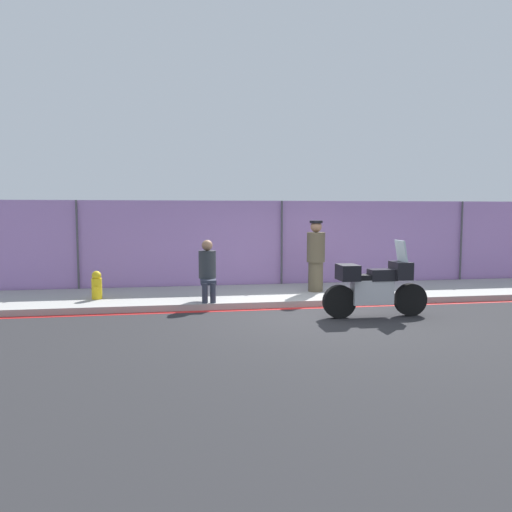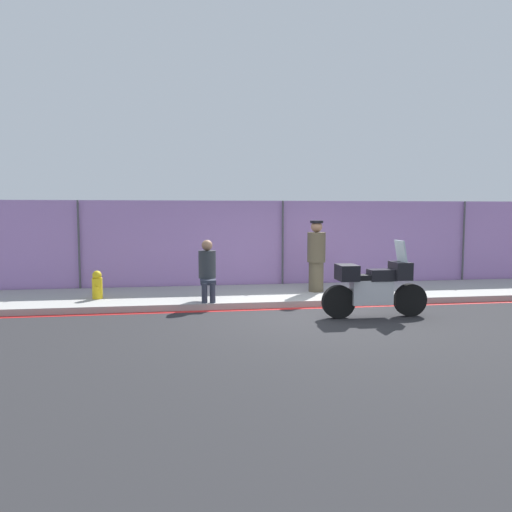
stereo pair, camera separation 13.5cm
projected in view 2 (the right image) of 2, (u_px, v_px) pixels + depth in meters
name	position (u px, v px, depth m)	size (l,w,h in m)	color
ground_plane	(319.00, 317.00, 9.74)	(120.00, 120.00, 0.00)	#262628
sidewalk	(293.00, 294.00, 11.93)	(38.21, 2.59, 0.14)	#9E9E99
curb_paint_stripe	(308.00, 308.00, 10.58)	(38.21, 0.18, 0.01)	red
storefront_fence	(282.00, 245.00, 13.20)	(36.30, 0.17, 2.33)	#AD7FC6
motorcycle	(374.00, 286.00, 9.62)	(2.09, 0.51, 1.49)	black
officer_standing	(316.00, 256.00, 11.86)	(0.43, 0.43, 1.69)	brown
person_seated_on_curb	(207.00, 267.00, 10.73)	(0.38, 0.67, 1.30)	#2D3342
fire_hydrant	(97.00, 285.00, 10.92)	(0.22, 0.28, 0.62)	gold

